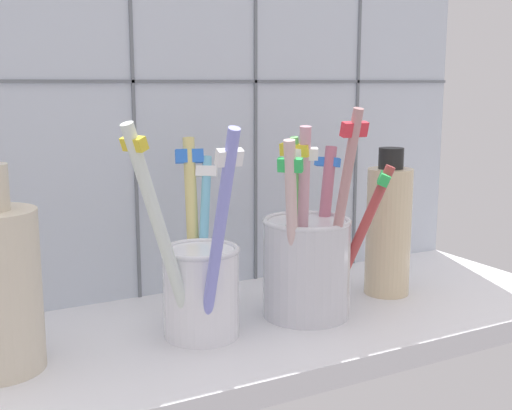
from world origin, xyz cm
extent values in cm
cube|color=silver|center=(0.00, 0.00, 1.00)|extent=(64.00, 22.00, 2.00)
cube|color=silver|center=(0.00, 12.00, 22.50)|extent=(64.00, 2.00, 45.00)
cube|color=slate|center=(-6.40, 10.90, 22.50)|extent=(0.30, 0.20, 45.00)
cube|color=slate|center=(6.40, 10.90, 22.50)|extent=(0.30, 0.20, 45.00)
cube|color=slate|center=(19.20, 10.90, 22.50)|extent=(0.30, 0.20, 45.00)
cube|color=slate|center=(0.00, 10.90, 22.64)|extent=(64.00, 0.20, 0.30)
cylinder|color=white|center=(-5.09, -0.99, 5.64)|extent=(6.21, 6.21, 7.27)
torus|color=silver|center=(-5.09, -0.99, 9.27)|extent=(6.40, 6.40, 0.50)
cylinder|color=#DFCF7C|center=(-4.04, 3.11, 10.10)|extent=(2.41, 5.03, 15.66)
cube|color=blue|center=(-3.62, 4.52, 16.23)|extent=(2.62, 1.70, 1.34)
cylinder|color=silver|center=(-9.11, -3.29, 11.10)|extent=(6.95, 3.70, 17.73)
cube|color=yellow|center=(-11.40, -4.27, 18.37)|extent=(1.73, 2.24, 1.14)
cylinder|color=#868AE2|center=(-5.84, -5.84, 10.98)|extent=(1.26, 7.33, 17.47)
cube|color=white|center=(-5.96, -8.16, 17.50)|extent=(1.92, 1.09, 1.30)
cylinder|color=#6FBEDF|center=(-3.50, 1.96, 9.29)|extent=(3.75, 5.00, 14.04)
cube|color=white|center=(-2.46, 3.50, 14.95)|extent=(2.02, 1.78, 1.07)
cylinder|color=silver|center=(5.09, -0.99, 6.30)|extent=(7.72, 7.72, 8.60)
torus|color=silver|center=(5.09, -0.99, 10.60)|extent=(7.84, 7.84, 0.50)
cylinder|color=tan|center=(5.99, -4.52, 11.48)|extent=(0.88, 5.21, 18.37)
cube|color=#E5333F|center=(6.00, -6.23, 18.91)|extent=(2.31, 0.88, 1.27)
cylinder|color=#CD98A8|center=(3.63, -2.56, 10.74)|extent=(2.15, 3.14, 16.79)
cube|color=white|center=(3.33, -3.21, 16.81)|extent=(2.30, 1.75, 1.05)
cylinder|color=beige|center=(2.26, -3.13, 10.25)|extent=(3.33, 3.37, 15.86)
cube|color=green|center=(1.56, -3.85, 16.07)|extent=(2.02, 2.00, 1.20)
cylinder|color=#B33F3F|center=(9.35, -2.83, 8.92)|extent=(5.20, 4.40, 13.36)
cube|color=green|center=(10.93, -4.09, 14.33)|extent=(2.48, 2.70, 1.22)
cylinder|color=#6DD96B|center=(3.53, -2.19, 10.29)|extent=(2.87, 2.10, 15.88)
cube|color=yellow|center=(2.74, -2.66, 17.13)|extent=(2.04, 2.62, 1.09)
cylinder|color=#BA667F|center=(7.53, 0.34, 9.61)|extent=(4.09, 3.30, 14.64)
cube|color=blue|center=(8.54, 1.05, 15.40)|extent=(2.10, 2.41, 0.97)
cylinder|color=beige|center=(15.52, 0.53, 8.21)|extent=(4.37, 4.37, 12.41)
cylinder|color=black|center=(15.52, 0.53, 15.41)|extent=(2.40, 2.40, 2.00)
camera|label=1|loc=(-25.77, -48.53, 22.56)|focal=46.34mm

